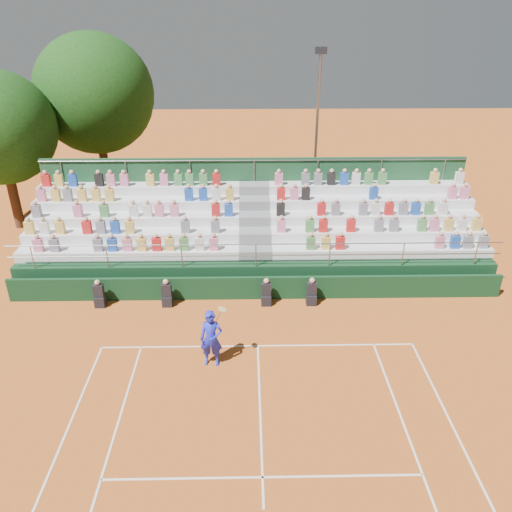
{
  "coord_description": "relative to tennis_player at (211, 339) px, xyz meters",
  "views": [
    {
      "loc": [
        -0.33,
        -14.29,
        10.76
      ],
      "look_at": [
        0.0,
        3.5,
        1.8
      ],
      "focal_mm": 35.0,
      "sensor_mm": 36.0,
      "label": 1
    }
  ],
  "objects": [
    {
      "name": "grandstand",
      "position": [
        1.53,
        7.37,
        0.07
      ],
      "size": [
        20.0,
        5.2,
        4.4
      ],
      "color": "black",
      "rests_on": "ground"
    },
    {
      "name": "courtside_wall",
      "position": [
        1.55,
        4.13,
        -0.52
      ],
      "size": [
        20.0,
        0.15,
        1.0
      ],
      "primitive_type": "cube",
      "color": "black",
      "rests_on": "ground"
    },
    {
      "name": "line_officials",
      "position": [
        -0.25,
        3.68,
        -0.54
      ],
      "size": [
        8.83,
        0.4,
        1.19
      ],
      "color": "black",
      "rests_on": "ground"
    },
    {
      "name": "tennis_player",
      "position": [
        0.0,
        0.0,
        0.0
      ],
      "size": [
        0.92,
        0.54,
        2.22
      ],
      "color": "#1B26CD",
      "rests_on": "ground"
    },
    {
      "name": "ground",
      "position": [
        1.55,
        0.93,
        -1.02
      ],
      "size": [
        90.0,
        90.0,
        0.0
      ],
      "primitive_type": "plane",
      "color": "#C25C20",
      "rests_on": "ground"
    },
    {
      "name": "floodlight_mast",
      "position": [
        5.04,
        13.96,
        4.11
      ],
      "size": [
        0.6,
        0.25,
        8.89
      ],
      "color": "gray",
      "rests_on": "ground"
    },
    {
      "name": "tree_east",
      "position": [
        -7.3,
        15.86,
        5.27
      ],
      "size": [
        6.6,
        6.6,
        9.61
      ],
      "color": "#361F13",
      "rests_on": "ground"
    }
  ]
}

